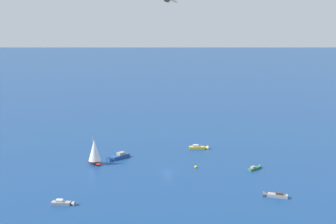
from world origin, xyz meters
TOP-DOWN VIEW (x-y plane):
  - ground_plane at (0.00, 0.00)m, footprint 2000.00×2000.00m
  - motorboat_near_centre at (38.33, -17.13)m, footprint 8.04×2.83m
  - motorboat_far_port at (-25.36, -36.23)m, footprint 7.38×2.70m
  - sailboat_far_stbd at (-30.25, 2.92)m, footprint 8.32×7.25m
  - motorboat_inshore at (32.26, 9.00)m, footprint 5.29×5.88m
  - motorboat_offshore at (-23.59, 10.90)m, footprint 7.90×10.40m
  - motorboat_trailing at (7.86, 31.96)m, footprint 8.67×3.66m
  - marker_buoy at (9.77, 6.10)m, footprint 1.10×1.10m

SIDE VIEW (x-z plane):
  - ground_plane at x=0.00m, z-range 0.00..0.00m
  - marker_buoy at x=9.77m, z-range -0.66..1.44m
  - motorboat_inshore at x=32.26m, z-range -0.42..1.41m
  - motorboat_far_port at x=-25.36m, z-range -0.48..1.61m
  - motorboat_near_centre at x=38.33m, z-range -0.53..1.76m
  - motorboat_trailing at x=7.86m, z-range -0.56..1.88m
  - motorboat_offshore at x=-23.59m, z-range -0.71..2.36m
  - sailboat_far_stbd at x=-30.25m, z-range -0.49..10.69m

